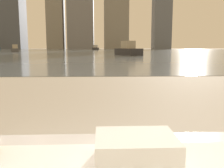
% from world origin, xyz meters
% --- Properties ---
extents(towel_stack, '(0.22, 0.17, 0.08)m').
position_xyz_m(towel_stack, '(-0.11, 0.71, 0.53)').
color(towel_stack, white).
rests_on(towel_stack, bathtub).
extents(harbor_water, '(180.00, 110.00, 0.01)m').
position_xyz_m(harbor_water, '(0.00, 62.00, 0.01)').
color(harbor_water, slate).
rests_on(harbor_water, ground_plane).
extents(harbor_boat_0, '(2.66, 4.13, 1.47)m').
position_xyz_m(harbor_boat_0, '(2.60, 26.02, 0.53)').
color(harbor_boat_0, '#2D2D33').
rests_on(harbor_boat_0, harbor_water).
extents(harbor_boat_1, '(2.20, 3.70, 1.31)m').
position_xyz_m(harbor_boat_1, '(-15.25, 44.83, 0.47)').
color(harbor_boat_1, '#4C4C51').
rests_on(harbor_boat_1, harbor_water).
extents(harbor_boat_2, '(2.15, 4.39, 1.58)m').
position_xyz_m(harbor_boat_2, '(-1.93, 80.63, 0.56)').
color(harbor_boat_2, '#2D2D33').
rests_on(harbor_boat_2, harbor_water).
extents(skyline_tower_3, '(11.14, 8.58, 22.34)m').
position_xyz_m(skyline_tower_3, '(6.83, 118.00, 11.17)').
color(skyline_tower_3, gray).
rests_on(skyline_tower_3, ground_plane).
extents(skyline_tower_4, '(7.94, 7.87, 30.23)m').
position_xyz_m(skyline_tower_4, '(28.06, 118.00, 15.11)').
color(skyline_tower_4, slate).
rests_on(skyline_tower_4, ground_plane).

